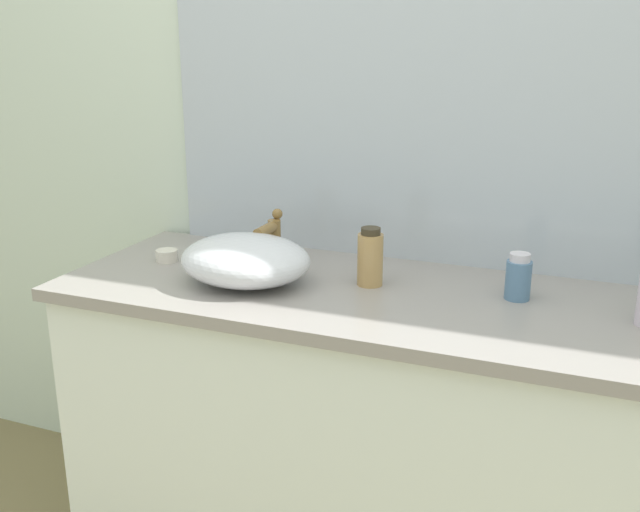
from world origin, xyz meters
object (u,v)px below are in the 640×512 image
candle_jar (167,256)px  perfume_bottle (370,258)px  sink_basin (245,260)px  lotion_bottle (518,278)px

candle_jar → perfume_bottle: bearing=2.2°
sink_basin → lotion_bottle: (0.63, 0.14, -0.01)m
lotion_bottle → perfume_bottle: bearing=-174.8°
lotion_bottle → candle_jar: 0.92m
sink_basin → candle_jar: (-0.28, 0.08, -0.04)m
lotion_bottle → candle_jar: lotion_bottle is taller
lotion_bottle → perfume_bottle: (-0.35, -0.03, 0.02)m
perfume_bottle → candle_jar: (-0.57, -0.02, -0.05)m
perfume_bottle → sink_basin: bearing=-160.0°
lotion_bottle → perfume_bottle: perfume_bottle is taller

